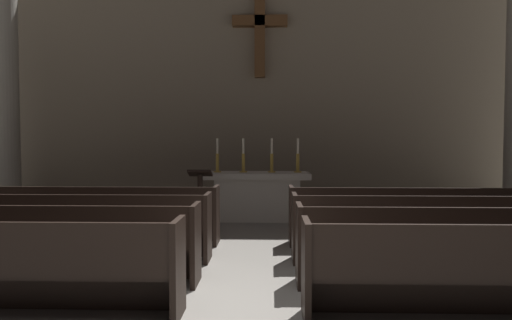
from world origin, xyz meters
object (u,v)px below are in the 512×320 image
Objects in this scene: candlestick_outer_right at (298,161)px; pew_right_row_4 at (417,216)px; pew_left_row_2 at (27,243)px; candlestick_outer_left at (217,161)px; lectern at (200,201)px; pew_left_row_4 at (94,214)px; candlestick_inner_right at (272,161)px; column_left_second at (1,66)px; pew_right_row_3 at (441,229)px; pew_left_row_3 at (66,226)px; candlestick_inner_left at (243,161)px; pew_right_row_2 at (474,246)px; altar at (257,195)px.

pew_right_row_4 is at bearing -52.61° from candlestick_outer_right.
candlestick_outer_left reaches higher than pew_left_row_2.
pew_left_row_4 is at bearing -144.90° from lectern.
candlestick_outer_left is (1.77, 2.31, 0.76)m from pew_left_row_4.
candlestick_inner_right is at bearing 41.91° from lectern.
column_left_second is at bearing 160.71° from lectern.
pew_right_row_3 is at bearing -30.46° from lectern.
candlestick_outer_left and candlestick_outer_right have the same top height.
pew_left_row_3 is 5.69× the size of candlestick_inner_left.
pew_right_row_2 is at bearing -11.23° from pew_left_row_3.
pew_left_row_4 is 1.00× the size of pew_right_row_3.
altar is 0.77m from candlestick_inner_left.
lectern is (-1.34, -1.20, -0.69)m from candlestick_inner_right.
pew_left_row_4 is 4.23m from candlestick_outer_right.
pew_right_row_3 is at bearing -48.95° from candlestick_inner_left.
candlestick_outer_left reaches higher than pew_right_row_3.
pew_left_row_4 is at bearing 168.77° from pew_right_row_3.
column_left_second reaches higher than pew_left_row_4.
candlestick_inner_left is (2.32, 4.39, 0.76)m from pew_left_row_2.
candlestick_outer_right reaches higher than altar.
pew_right_row_2 is 1.85× the size of altar.
pew_left_row_3 is 3.86m from candlestick_outer_left.
pew_right_row_3 is 9.61m from column_left_second.
lectern is (-0.19, -1.20, -0.69)m from candlestick_outer_left.
candlestick_outer_right is (3.47, 2.31, 0.76)m from pew_left_row_4.
candlestick_outer_right is at bearing 117.80° from pew_right_row_3.
candlestick_outer_left is (1.77, 3.35, 0.76)m from pew_left_row_3.
candlestick_inner_left is at bearing 55.33° from pew_left_row_3.
pew_right_row_4 is at bearing -33.68° from candlestick_outer_left.
pew_right_row_2 is at bearing -59.20° from altar.
pew_left_row_4 is 5.23m from pew_right_row_4.
column_left_second is 9.56× the size of candlestick_inner_right.
candlestick_outer_left is (-3.47, 3.35, 0.76)m from pew_right_row_3.
candlestick_inner_right is at bearing 135.07° from pew_right_row_4.
pew_right_row_3 is (5.23, -1.04, 0.00)m from pew_left_row_4.
altar is at bearing 52.00° from pew_left_row_3.
pew_left_row_3 is 4.25m from altar.
pew_left_row_3 is 5.23m from pew_right_row_3.
candlestick_outer_right reaches higher than pew_left_row_3.
candlestick_outer_right is at bearing 0.00° from candlestick_inner_left.
column_left_second reaches higher than pew_right_row_3.
pew_right_row_2 is at bearing -41.10° from lectern.
pew_left_row_3 is 1.00× the size of pew_right_row_4.
candlestick_outer_right is (6.59, -0.44, -2.10)m from column_left_second.
altar is 3.07× the size of candlestick_outer_left.
candlestick_outer_right is 2.34m from lectern.
pew_right_row_2 is 5.02m from candlestick_inner_right.
pew_left_row_3 is 3.53× the size of lectern.
pew_left_row_2 is at bearing -90.00° from pew_left_row_3.
candlestick_outer_right is at bearing 127.39° from pew_right_row_4.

